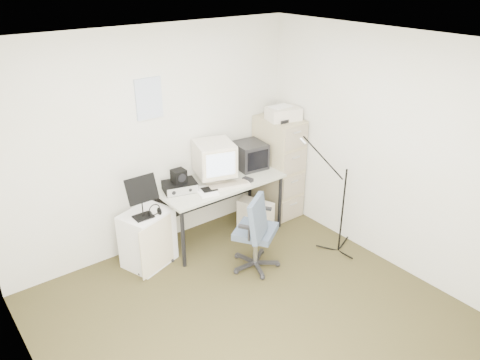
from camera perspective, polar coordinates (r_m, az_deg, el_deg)
floor at (r=4.60m, az=1.85°, el=-16.79°), size 3.60×3.60×0.01m
ceiling at (r=3.47m, az=2.44°, el=15.74°), size 3.60×3.60×0.01m
wall_back at (r=5.26m, az=-10.48°, el=4.53°), size 3.60×0.02×2.50m
wall_front at (r=2.96m, az=25.71°, el=-15.63°), size 3.60×0.02×2.50m
wall_left at (r=3.21m, az=-24.12°, el=-11.80°), size 0.02×3.60×2.50m
wall_right at (r=5.11m, az=17.92°, el=3.08°), size 0.02×3.60×2.50m
wall_calendar at (r=5.09m, az=-11.06°, el=9.72°), size 0.30×0.02×0.44m
filing_cabinet at (r=6.08m, az=4.67°, el=1.64°), size 0.40×0.60×1.30m
printer at (r=5.78m, az=5.31°, el=8.06°), size 0.45×0.36×0.15m
desk at (r=5.64m, az=-2.45°, el=-3.45°), size 1.50×0.70×0.73m
crt_monitor at (r=5.41m, az=-3.14°, el=2.26°), size 0.53×0.54×0.46m
crt_tv at (r=5.78m, az=1.19°, el=3.04°), size 0.39×0.41×0.32m
desk_speaker at (r=5.64m, az=-1.01°, el=1.61°), size 0.11×0.11×0.16m
keyboard at (r=5.33m, az=-1.42°, el=-0.66°), size 0.52×0.29×0.03m
mouse at (r=5.46m, az=0.94°, el=0.05°), size 0.10×0.14×0.04m
radio_receiver at (r=5.26m, az=-7.35°, el=-0.77°), size 0.42×0.35×0.10m
radio_speaker at (r=5.22m, az=-7.48°, el=0.49°), size 0.15×0.14×0.15m
papers at (r=5.22m, az=-4.12°, el=-1.37°), size 0.26×0.32×0.02m
pc_tower at (r=5.80m, az=1.90°, el=-4.45°), size 0.33×0.47×0.40m
office_chair at (r=5.01m, az=1.90°, el=-6.09°), size 0.75×0.75×0.94m
side_cart at (r=5.25m, az=-11.18°, el=-6.97°), size 0.61×0.55×0.63m
music_stand at (r=4.90m, az=-11.94°, el=-2.03°), size 0.35×0.22×0.48m
headphones at (r=5.00m, az=-10.36°, el=-3.86°), size 0.19×0.19×0.03m
mic_stand at (r=5.31m, az=12.53°, el=-2.23°), size 0.02×0.02×1.35m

